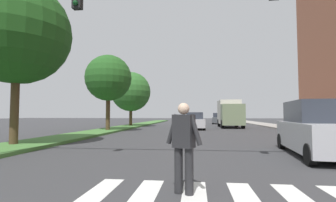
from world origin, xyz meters
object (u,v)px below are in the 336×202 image
(tree_distant, at_px, (131,92))
(sedan_distant, at_px, (218,119))
(suv_crossing, at_px, (319,130))
(tree_mid, at_px, (17,33))
(traffic_light_gantry, at_px, (80,18))
(sedan_midblock, at_px, (194,121))
(truck_box_delivery, at_px, (230,113))
(tree_far, at_px, (108,78))
(pedestrian_performer, at_px, (184,143))

(tree_distant, bearing_deg, sedan_distant, 43.63)
(tree_distant, distance_m, suv_crossing, 23.11)
(suv_crossing, bearing_deg, tree_mid, 175.76)
(traffic_light_gantry, bearing_deg, suv_crossing, 16.53)
(sedan_midblock, bearing_deg, suv_crossing, -73.26)
(suv_crossing, relative_size, sedan_distant, 1.09)
(tree_mid, bearing_deg, suv_crossing, -4.24)
(tree_distant, bearing_deg, truck_box_delivery, -0.47)
(suv_crossing, height_order, sedan_midblock, suv_crossing)
(traffic_light_gantry, bearing_deg, tree_far, 106.73)
(tree_mid, bearing_deg, sedan_distant, 68.34)
(tree_far, bearing_deg, tree_mid, -93.17)
(tree_mid, relative_size, tree_far, 1.15)
(tree_mid, height_order, suv_crossing, tree_mid)
(tree_mid, distance_m, tree_far, 10.33)
(tree_mid, height_order, tree_distant, tree_mid)
(traffic_light_gantry, relative_size, sedan_midblock, 2.57)
(tree_mid, xyz_separation_m, pedestrian_performer, (7.94, -5.61, -4.30))
(tree_far, bearing_deg, suv_crossing, -43.30)
(tree_distant, bearing_deg, traffic_light_gantry, -78.87)
(tree_mid, xyz_separation_m, tree_far, (0.57, 10.30, -0.61))
(tree_distant, xyz_separation_m, sedan_distant, (11.22, 10.70, -3.40))
(pedestrian_performer, relative_size, sedan_midblock, 0.41)
(tree_mid, relative_size, truck_box_delivery, 1.21)
(suv_crossing, bearing_deg, sedan_distant, 91.70)
(pedestrian_performer, bearing_deg, traffic_light_gantry, 144.33)
(traffic_light_gantry, distance_m, truck_box_delivery, 23.01)
(tree_mid, distance_m, pedestrian_performer, 10.63)
(suv_crossing, bearing_deg, traffic_light_gantry, -163.47)
(sedan_distant, bearing_deg, pedestrian_performer, -96.00)
(pedestrian_performer, bearing_deg, suv_crossing, 45.88)
(tree_mid, height_order, tree_far, tree_mid)
(traffic_light_gantry, bearing_deg, sedan_midblock, 79.27)
(pedestrian_performer, relative_size, suv_crossing, 0.35)
(sedan_distant, bearing_deg, suv_crossing, -88.30)
(traffic_light_gantry, height_order, pedestrian_performer, traffic_light_gantry)
(suv_crossing, distance_m, truck_box_delivery, 19.34)
(sedan_distant, bearing_deg, truck_box_delivery, -88.12)
(suv_crossing, xyz_separation_m, sedan_distant, (-0.89, 30.11, -0.14))
(tree_mid, xyz_separation_m, tree_distant, (0.37, 18.48, -1.04))
(tree_distant, bearing_deg, tree_far, -88.58)
(tree_distant, height_order, suv_crossing, tree_distant)
(pedestrian_performer, bearing_deg, tree_distant, 107.43)
(pedestrian_performer, distance_m, sedan_midblock, 19.78)
(tree_far, distance_m, suv_crossing, 16.78)
(tree_distant, bearing_deg, sedan_midblock, -29.70)
(tree_distant, bearing_deg, suv_crossing, -58.03)
(tree_mid, relative_size, sedan_midblock, 1.80)
(sedan_distant, bearing_deg, tree_far, -120.26)
(tree_mid, height_order, truck_box_delivery, tree_mid)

